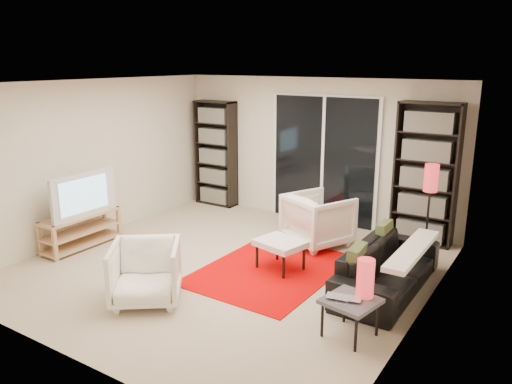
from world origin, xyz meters
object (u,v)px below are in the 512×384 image
Objects in this scene: bookshelf_right at (426,174)px; sofa at (388,268)px; floor_lamp at (430,188)px; armchair_back at (318,220)px; side_table at (351,303)px; tv_stand at (81,230)px; armchair_front at (146,273)px; ottoman at (280,244)px; bookshelf_left at (216,154)px.

bookshelf_right reaches higher than sofa.
bookshelf_right is 1.55× the size of floor_lamp.
armchair_back is 2.57m from side_table.
armchair_front reaches higher than tv_stand.
sofa is at bearing 13.81° from tv_stand.
armchair_back is at bearing 35.84° from armchair_front.
floor_lamp is at bearing -71.00° from bookshelf_right.
floor_lamp is (4.39, 2.16, 0.77)m from tv_stand.
armchair_front reaches higher than ottoman.
bookshelf_left is at bearing 4.56° from armchair_back.
bookshelf_left is 1.02× the size of sofa.
armchair_back is at bearing 56.32° from sofa.
bookshelf_right is at bearing 92.42° from side_table.
bookshelf_left reaches higher than sofa.
armchair_back is (2.88, 1.97, 0.12)m from tv_stand.
ottoman is at bearing 143.05° from side_table.
floor_lamp is at bearing -148.38° from armchair_back.
bookshelf_left reaches higher than ottoman.
side_table is at bearing -178.25° from sofa.
tv_stand is 0.64× the size of sofa.
armchair_back is (-1.26, -0.93, -0.66)m from bookshelf_right.
bookshelf_right reaches higher than ottoman.
tv_stand is 1.43× the size of armchair_back.
bookshelf_left is 0.93× the size of bookshelf_right.
sofa is at bearing 91.37° from side_table.
sofa is (3.95, -1.85, -0.70)m from bookshelf_left.
floor_lamp is (0.15, 1.12, 0.75)m from sofa.
armchair_back is at bearing 122.90° from side_table.
bookshelf_right is 3.04× the size of ottoman.
side_table is at bearing 147.19° from armchair_back.
sofa is at bearing 2.02° from armchair_front.
armchair_back is 1.23× the size of ottoman.
sofa is at bearing -86.88° from bookshelf_right.
armchair_back is 0.63× the size of floor_lamp.
tv_stand is at bearing 104.19° from sofa.
bookshelf_left is at bearing 84.22° from tv_stand.
tv_stand is (-4.14, -2.89, -0.79)m from bookshelf_right.
sofa is (4.24, 1.04, 0.01)m from tv_stand.
armchair_back reaches higher than sofa.
bookshelf_right is at bearing 3.51° from sofa.
tv_stand is at bearing -153.81° from floor_lamp.
sofa reaches higher than tv_stand.
sofa is 3.34× the size of side_table.
tv_stand is 2.17m from armchair_front.
bookshelf_left reaches higher than side_table.
bookshelf_left reaches higher than armchair_front.
armchair_back is at bearing -143.75° from bookshelf_right.
armchair_front reaches higher than sofa.
armchair_front is at bearing -120.11° from bookshelf_right.
bookshelf_right is at bearing 57.86° from ottoman.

